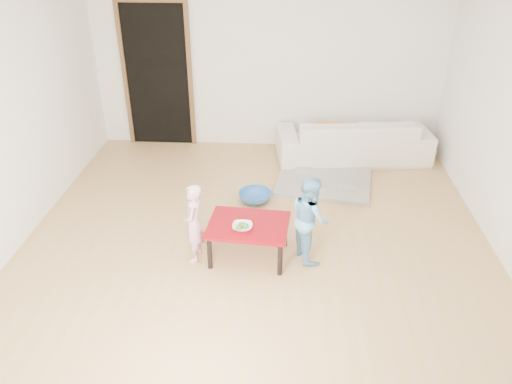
# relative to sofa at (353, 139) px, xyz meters

# --- Properties ---
(floor) EXTENTS (5.00, 5.00, 0.01)m
(floor) POSITION_rel_sofa_xyz_m (-1.24, -2.05, -0.31)
(floor) COLOR tan
(floor) RESTS_ON ground
(back_wall) EXTENTS (5.00, 0.02, 2.60)m
(back_wall) POSITION_rel_sofa_xyz_m (-1.24, 0.45, 0.99)
(back_wall) COLOR white
(back_wall) RESTS_ON floor
(left_wall) EXTENTS (0.02, 5.00, 2.60)m
(left_wall) POSITION_rel_sofa_xyz_m (-3.74, -2.05, 0.99)
(left_wall) COLOR white
(left_wall) RESTS_ON floor
(doorway) EXTENTS (1.02, 0.08, 2.11)m
(doorway) POSITION_rel_sofa_xyz_m (-2.84, 0.43, 0.72)
(doorway) COLOR brown
(doorway) RESTS_ON back_wall
(sofa) EXTENTS (2.21, 1.09, 0.62)m
(sofa) POSITION_rel_sofa_xyz_m (0.00, 0.00, 0.00)
(sofa) COLOR silver
(sofa) RESTS_ON floor
(cushion) EXTENTS (0.52, 0.47, 0.13)m
(cushion) POSITION_rel_sofa_xyz_m (-0.28, -0.18, 0.16)
(cushion) COLOR orange
(cushion) RESTS_ON sofa
(red_table) EXTENTS (0.84, 0.66, 0.40)m
(red_table) POSITION_rel_sofa_xyz_m (-1.30, -2.45, -0.11)
(red_table) COLOR maroon
(red_table) RESTS_ON floor
(bowl) EXTENTS (0.20, 0.20, 0.05)m
(bowl) POSITION_rel_sofa_xyz_m (-1.35, -2.54, 0.11)
(bowl) COLOR white
(bowl) RESTS_ON red_table
(broccoli) EXTENTS (0.12, 0.12, 0.06)m
(broccoli) POSITION_rel_sofa_xyz_m (-1.35, -2.54, 0.12)
(broccoli) COLOR #2D5919
(broccoli) RESTS_ON red_table
(child_pink) EXTENTS (0.20, 0.31, 0.84)m
(child_pink) POSITION_rel_sofa_xyz_m (-1.84, -2.51, 0.11)
(child_pink) COLOR #DA6387
(child_pink) RESTS_ON floor
(child_blue) EXTENTS (0.47, 0.53, 0.90)m
(child_blue) POSITION_rel_sofa_xyz_m (-0.69, -2.39, 0.14)
(child_blue) COLOR #5EACDB
(child_blue) RESTS_ON floor
(basin) EXTENTS (0.40, 0.40, 0.13)m
(basin) POSITION_rel_sofa_xyz_m (-1.31, -1.32, -0.25)
(basin) COLOR #2B61A5
(basin) RESTS_ON floor
(blanket) EXTENTS (1.33, 1.16, 0.06)m
(blanket) POSITION_rel_sofa_xyz_m (-0.44, -0.80, -0.28)
(blanket) COLOR #A09B8D
(blanket) RESTS_ON floor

